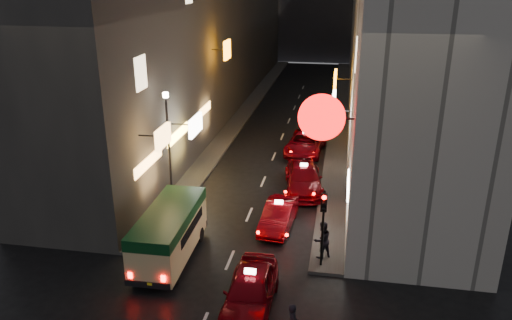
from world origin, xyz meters
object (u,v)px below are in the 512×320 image
Objects in this scene: minibus at (169,229)px; taxi_near at (250,288)px; lamp_post at (169,143)px; traffic_light at (323,213)px.

taxi_near is (4.13, -2.83, -0.59)m from minibus.
lamp_post reaches higher than minibus.
minibus is at bearing -71.68° from lamp_post.
traffic_light is at bearing 51.74° from taxi_near.
taxi_near is 0.92× the size of lamp_post.
lamp_post reaches higher than traffic_light.
minibus is 5.04m from taxi_near.
taxi_near is at bearing -53.23° from lamp_post.
taxi_near is at bearing -128.26° from traffic_light.
minibus is at bearing 145.55° from taxi_near.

